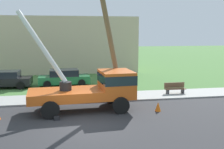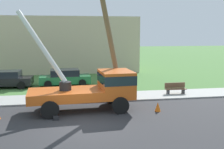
{
  "view_description": "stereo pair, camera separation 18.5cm",
  "coord_description": "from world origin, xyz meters",
  "px_view_note": "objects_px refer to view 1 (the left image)",
  "views": [
    {
      "loc": [
        -0.78,
        -13.16,
        4.71
      ],
      "look_at": [
        2.25,
        4.01,
        1.95
      ],
      "focal_mm": 43.49,
      "sensor_mm": 36.0,
      "label": 1
    },
    {
      "loc": [
        -0.6,
        -13.19,
        4.71
      ],
      "look_at": [
        2.25,
        4.01,
        1.95
      ],
      "focal_mm": 43.49,
      "sensor_mm": 36.0,
      "label": 2
    }
  ],
  "objects_px": {
    "traffic_cone_ahead": "(158,107)",
    "parked_sedan_green": "(64,78)",
    "parked_sedan_black": "(4,79)",
    "park_bench": "(175,88)",
    "utility_truck": "(95,87)",
    "leaning_utility_pole": "(109,35)"
  },
  "relations": [
    {
      "from": "traffic_cone_ahead",
      "to": "park_bench",
      "type": "distance_m",
      "value": 4.81
    },
    {
      "from": "traffic_cone_ahead",
      "to": "parked_sedan_green",
      "type": "xyz_separation_m",
      "value": [
        -5.51,
        8.94,
        0.43
      ]
    },
    {
      "from": "parked_sedan_green",
      "to": "park_bench",
      "type": "xyz_separation_m",
      "value": [
        8.24,
        -4.98,
        -0.25
      ]
    },
    {
      "from": "utility_truck",
      "to": "parked_sedan_black",
      "type": "bearing_deg",
      "value": 131.14
    },
    {
      "from": "utility_truck",
      "to": "leaning_utility_pole",
      "type": "height_order",
      "value": "leaning_utility_pole"
    },
    {
      "from": "traffic_cone_ahead",
      "to": "parked_sedan_green",
      "type": "distance_m",
      "value": 10.51
    },
    {
      "from": "traffic_cone_ahead",
      "to": "park_bench",
      "type": "xyz_separation_m",
      "value": [
        2.73,
        3.96,
        0.18
      ]
    },
    {
      "from": "utility_truck",
      "to": "traffic_cone_ahead",
      "type": "height_order",
      "value": "utility_truck"
    },
    {
      "from": "leaning_utility_pole",
      "to": "parked_sedan_green",
      "type": "xyz_separation_m",
      "value": [
        -2.92,
        6.77,
        -3.79
      ]
    },
    {
      "from": "leaning_utility_pole",
      "to": "parked_sedan_green",
      "type": "distance_m",
      "value": 8.29
    },
    {
      "from": "utility_truck",
      "to": "leaning_utility_pole",
      "type": "xyz_separation_m",
      "value": [
        1.05,
        1.16,
        3.09
      ]
    },
    {
      "from": "utility_truck",
      "to": "park_bench",
      "type": "bearing_deg",
      "value": 24.83
    },
    {
      "from": "parked_sedan_green",
      "to": "park_bench",
      "type": "height_order",
      "value": "parked_sedan_green"
    },
    {
      "from": "leaning_utility_pole",
      "to": "parked_sedan_green",
      "type": "relative_size",
      "value": 1.96
    },
    {
      "from": "utility_truck",
      "to": "park_bench",
      "type": "relative_size",
      "value": 4.32
    },
    {
      "from": "leaning_utility_pole",
      "to": "traffic_cone_ahead",
      "type": "distance_m",
      "value": 5.4
    },
    {
      "from": "utility_truck",
      "to": "parked_sedan_black",
      "type": "height_order",
      "value": "utility_truck"
    },
    {
      "from": "traffic_cone_ahead",
      "to": "leaning_utility_pole",
      "type": "bearing_deg",
      "value": 140.01
    },
    {
      "from": "utility_truck",
      "to": "park_bench",
      "type": "xyz_separation_m",
      "value": [
        6.37,
        2.95,
        -0.95
      ]
    },
    {
      "from": "parked_sedan_black",
      "to": "utility_truck",
      "type": "bearing_deg",
      "value": -48.86
    },
    {
      "from": "traffic_cone_ahead",
      "to": "parked_sedan_black",
      "type": "distance_m",
      "value": 13.73
    },
    {
      "from": "parked_sedan_black",
      "to": "park_bench",
      "type": "relative_size",
      "value": 2.8
    }
  ]
}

